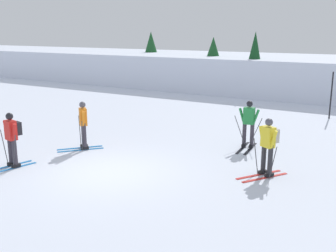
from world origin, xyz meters
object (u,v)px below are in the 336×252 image
Objects in this scene: trail_marker_pole at (331,95)px; conifer_far_right at (151,51)px; skier_yellow at (268,144)px; skier_orange at (83,124)px; skier_green at (249,122)px; conifer_far_left at (213,59)px; skier_red at (12,137)px; conifer_far_centre at (254,59)px.

trail_marker_pole is 17.74m from conifer_far_right.
skier_orange is at bearing -174.22° from skier_yellow.
conifer_far_left reaches higher than skier_green.
conifer_far_left is (-1.79, 18.67, 1.22)m from skier_red.
trail_marker_pole is (1.70, 6.63, 0.17)m from skier_green.
skier_red is at bearing -84.53° from conifer_far_left.
skier_green is 6.85m from trail_marker_pole.
conifer_far_left is 0.91× the size of conifer_far_centre.
skier_orange is 1.00× the size of skier_green.
skier_yellow is (6.43, 0.65, 0.04)m from skier_orange.
conifer_far_centre reaches higher than conifer_far_right.
skier_green is 7.94m from skier_red.
conifer_far_right is at bearing 131.22° from skier_yellow.
skier_green and skier_yellow have the same top height.
skier_red is 22.40m from conifer_far_right.
trail_marker_pole is at bearing 88.51° from skier_yellow.
skier_yellow is 0.76× the size of trail_marker_pole.
skier_red is (-0.55, -2.55, 0.04)m from skier_orange.
skier_green is 20.50m from conifer_far_right.
skier_red is 0.46× the size of conifer_far_left.
trail_marker_pole is 11.05m from conifer_far_left.
conifer_far_centre reaches higher than skier_yellow.
conifer_far_centre is at bearing 108.14° from skier_green.
skier_yellow is 14.99m from conifer_far_centre.
skier_green is 1.00× the size of skier_yellow.
trail_marker_pole is at bearing 55.73° from skier_orange.
conifer_far_centre is (-5.22, 13.98, 1.41)m from skier_yellow.
conifer_far_right is 10.72m from conifer_far_centre.
conifer_far_centre is (1.75, 17.19, 1.41)m from skier_red.
conifer_far_right reaches higher than skier_orange.
trail_marker_pole is at bearing 75.61° from skier_green.
skier_orange is at bearing 77.84° from skier_red.
conifer_far_left is (-9.00, 6.33, 1.05)m from trail_marker_pole.
skier_orange is 1.00× the size of skier_red.
conifer_far_centre is at bearing 84.17° from skier_red.
trail_marker_pole is at bearing -28.28° from conifer_far_right.
skier_red is 17.34m from conifer_far_centre.
skier_yellow is 23.34m from conifer_far_right.
skier_yellow is at bearing -91.49° from trail_marker_pole.
skier_red is (-6.98, -3.20, 0.00)m from skier_yellow.
conifer_far_left reaches higher than trail_marker_pole.
conifer_far_left is 3.84m from conifer_far_centre.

